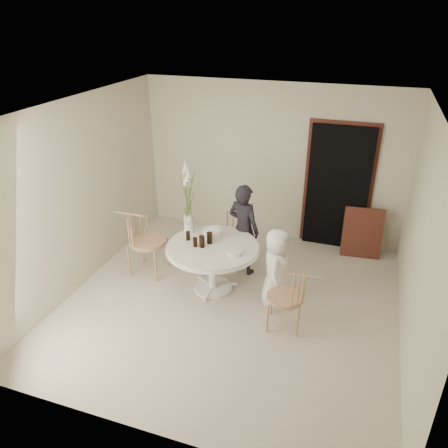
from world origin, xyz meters
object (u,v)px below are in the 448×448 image
(girl, at_px, (243,229))
(chair_left, at_px, (139,234))
(chair_far, at_px, (239,228))
(chair_right, at_px, (295,293))
(table, at_px, (213,252))
(boy, at_px, (276,268))
(flower_vase, at_px, (188,199))
(birthday_cake, at_px, (212,233))

(girl, bearing_deg, chair_left, 36.65)
(chair_far, height_order, chair_right, chair_far)
(table, relative_size, chair_right, 1.63)
(boy, xyz_separation_m, flower_vase, (-1.40, 0.33, 0.69))
(chair_left, bearing_deg, birthday_cake, -85.78)
(chair_left, bearing_deg, flower_vase, -79.71)
(chair_right, distance_m, birthday_cake, 1.54)
(birthday_cake, bearing_deg, chair_far, 72.85)
(birthday_cake, bearing_deg, boy, -15.38)
(chair_right, bearing_deg, birthday_cake, -123.18)
(chair_far, height_order, flower_vase, flower_vase)
(girl, height_order, boy, girl)
(chair_right, height_order, birthday_cake, birthday_cake)
(chair_right, bearing_deg, flower_vase, -119.15)
(table, relative_size, boy, 1.16)
(chair_left, height_order, flower_vase, flower_vase)
(table, xyz_separation_m, chair_left, (-1.25, 0.13, 0.02))
(birthday_cake, height_order, flower_vase, flower_vase)
(chair_right, bearing_deg, boy, -146.88)
(chair_left, height_order, birthday_cake, chair_left)
(chair_right, xyz_separation_m, chair_left, (-2.51, 0.60, 0.10))
(chair_far, xyz_separation_m, girl, (0.15, -0.26, 0.13))
(table, bearing_deg, birthday_cake, 110.37)
(birthday_cake, bearing_deg, chair_left, -175.26)
(chair_far, height_order, boy, boy)
(table, xyz_separation_m, chair_far, (0.12, 0.89, -0.02))
(girl, relative_size, boy, 1.26)
(chair_left, xyz_separation_m, flower_vase, (0.77, 0.15, 0.63))
(flower_vase, bearing_deg, girl, 25.21)
(flower_vase, bearing_deg, chair_left, -169.19)
(table, relative_size, birthday_cake, 5.02)
(table, height_order, girl, girl)
(table, height_order, chair_right, chair_right)
(chair_far, distance_m, girl, 0.33)
(table, xyz_separation_m, boy, (0.93, -0.05, -0.04))
(chair_right, bearing_deg, girl, -143.61)
(boy, bearing_deg, chair_right, -148.37)
(chair_right, relative_size, flower_vase, 0.73)
(boy, bearing_deg, birthday_cake, 67.25)
(table, relative_size, chair_left, 1.36)
(table, distance_m, flower_vase, 0.85)
(chair_right, relative_size, chair_left, 0.84)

